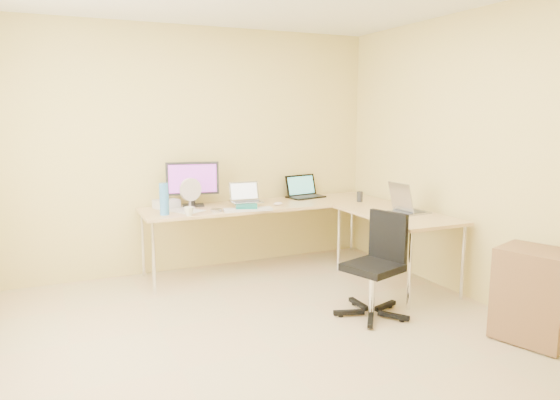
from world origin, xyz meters
name	(u,v)px	position (x,y,z in m)	size (l,w,h in m)	color
floor	(273,351)	(0.00, 0.00, 0.00)	(4.50, 4.50, 0.00)	tan
wall_back	(189,151)	(0.00, 2.25, 1.30)	(4.50, 4.50, 0.00)	#D9C175
wall_right	(500,161)	(2.10, 0.00, 1.30)	(4.50, 4.50, 0.00)	#D9C175
desk_main	(266,237)	(0.72, 1.85, 0.36)	(2.65, 0.70, 0.73)	tan
desk_return	(396,249)	(1.70, 0.85, 0.36)	(0.70, 1.30, 0.73)	tan
monitor	(193,184)	(-0.03, 2.05, 0.96)	(0.55, 0.18, 0.47)	#252525
book_stack	(247,207)	(0.43, 1.66, 0.75)	(0.21, 0.29, 0.05)	#11635D
laptop_center	(246,193)	(0.46, 1.77, 0.88)	(0.32, 0.24, 0.21)	#B5B7BE
laptop_black	(306,187)	(1.30, 2.05, 0.86)	(0.41, 0.30, 0.26)	black
keyboard	(248,210)	(0.41, 1.56, 0.74)	(0.49, 0.14, 0.02)	silver
mouse	(278,204)	(0.80, 1.71, 0.75)	(0.10, 0.07, 0.04)	silver
mug	(189,211)	(-0.20, 1.55, 0.77)	(0.09, 0.09, 0.09)	silver
cd_stack	(216,210)	(0.10, 1.64, 0.74)	(0.11, 0.11, 0.03)	#B4B3BA
water_bottle	(164,199)	(-0.40, 1.69, 0.88)	(0.09, 0.09, 0.31)	#397AB9
papers	(185,211)	(-0.18, 1.81, 0.73)	(0.24, 0.34, 0.01)	beige
white_box	(166,204)	(-0.31, 2.05, 0.77)	(0.24, 0.17, 0.09)	silver
desk_fan	(190,195)	(-0.11, 1.87, 0.88)	(0.23, 0.23, 0.30)	beige
black_cup	(360,197)	(1.72, 1.55, 0.79)	(0.07, 0.07, 0.11)	#292929
laptop_return	(410,200)	(1.82, 0.81, 0.85)	(0.29, 0.37, 0.25)	#A3A6BA
office_chair	(373,258)	(1.03, 0.27, 0.50)	(0.53, 0.53, 0.88)	black
cabinet	(534,295)	(1.85, -0.63, 0.36)	(0.41, 0.50, 0.69)	#A4683C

